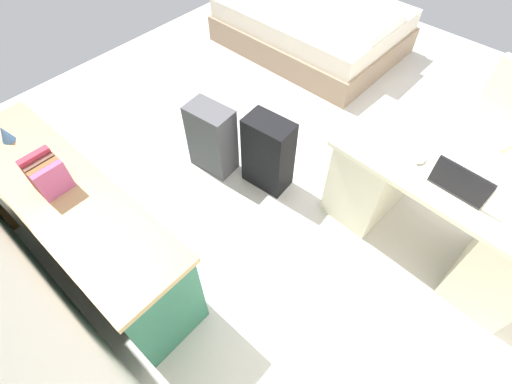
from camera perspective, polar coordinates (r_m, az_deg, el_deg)
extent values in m
plane|color=beige|center=(3.39, 8.95, 5.95)|extent=(5.46, 5.46, 0.00)
cube|color=beige|center=(2.52, 28.35, 2.21)|extent=(1.47, 0.73, 0.04)
cube|color=beige|center=(2.79, 33.96, -8.24)|extent=(0.43, 0.61, 0.70)
cube|color=beige|center=(2.85, 17.34, 2.85)|extent=(0.43, 0.61, 0.70)
cylinder|color=black|center=(3.58, 27.69, 2.81)|extent=(0.52, 0.52, 0.04)
cylinder|color=black|center=(3.46, 28.86, 4.88)|extent=(0.06, 0.06, 0.42)
cube|color=beige|center=(3.30, 30.52, 7.81)|extent=(0.60, 0.60, 0.08)
cube|color=#28664C|center=(2.66, -24.57, -5.03)|extent=(1.76, 0.44, 0.72)
cube|color=tan|center=(2.39, -27.54, 0.00)|extent=(1.80, 0.48, 0.04)
cube|color=#225641|center=(2.60, -14.86, -9.07)|extent=(0.67, 0.01, 0.25)
cube|color=#225641|center=(3.07, -23.93, 0.15)|extent=(0.67, 0.01, 0.25)
cube|color=gray|center=(4.70, 8.28, 22.62)|extent=(1.91, 1.42, 0.28)
cube|color=silver|center=(4.59, 8.65, 25.23)|extent=(1.85, 1.35, 0.20)
cube|color=white|center=(4.22, 16.79, 23.61)|extent=(0.49, 0.68, 0.10)
cube|color=black|center=(2.90, 1.83, 5.81)|extent=(0.38, 0.25, 0.63)
cube|color=#4C4C51|center=(3.05, -6.69, 7.99)|extent=(0.38, 0.26, 0.60)
cube|color=#333338|center=(2.45, 28.68, 1.17)|extent=(0.32, 0.23, 0.02)
cube|color=black|center=(2.30, 28.58, 1.36)|extent=(0.31, 0.03, 0.19)
ellipsoid|color=white|center=(2.47, 23.70, 4.58)|extent=(0.06, 0.10, 0.03)
cube|color=#B65085|center=(2.29, -28.29, 1.45)|extent=(0.04, 0.17, 0.19)
cube|color=brown|center=(2.32, -28.73, 1.93)|extent=(0.03, 0.17, 0.19)
cube|color=brown|center=(2.35, -29.18, 2.43)|extent=(0.03, 0.17, 0.19)
cube|color=#B63045|center=(2.37, -29.74, 3.12)|extent=(0.04, 0.17, 0.22)
cone|color=#4C7FBF|center=(2.79, -33.80, 7.33)|extent=(0.08, 0.08, 0.11)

